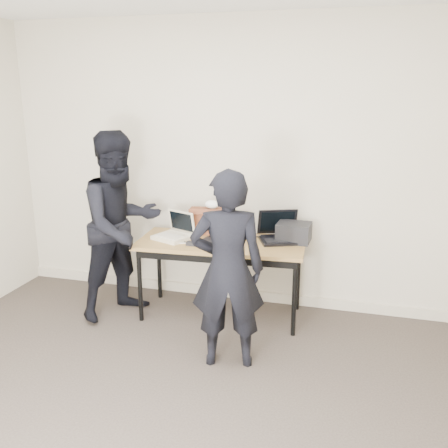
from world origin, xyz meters
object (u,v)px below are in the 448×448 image
at_px(laptop_beige, 174,233).
at_px(laptop_center, 219,237).
at_px(equipment_box, 294,232).
at_px(leather_satchel, 209,220).
at_px(desk, 221,248).
at_px(laptop_right, 280,234).
at_px(person_observer, 121,226).
at_px(person_typist, 228,270).

relative_size(laptop_beige, laptop_center, 1.03).
height_order(laptop_center, equipment_box, laptop_center).
bearing_deg(leather_satchel, equipment_box, -11.66).
bearing_deg(desk, laptop_right, 17.79).
xyz_separation_m(desk, leather_satchel, (-0.18, 0.23, 0.19)).
distance_m(laptop_right, equipment_box, 0.13).
xyz_separation_m(desk, person_observer, (-0.89, -0.17, 0.19)).
bearing_deg(equipment_box, laptop_center, -161.01).
distance_m(laptop_beige, person_typist, 1.04).
distance_m(desk, leather_satchel, 0.34).
bearing_deg(laptop_center, laptop_beige, -169.05).
relative_size(laptop_center, equipment_box, 1.27).
bearing_deg(leather_satchel, person_observer, -159.61).
xyz_separation_m(laptop_beige, laptop_right, (0.94, 0.21, 0.01)).
xyz_separation_m(laptop_right, person_typist, (-0.23, -0.97, -0.02)).
distance_m(laptop_right, person_typist, 1.00).
distance_m(leather_satchel, person_typist, 1.10).
height_order(desk, laptop_beige, laptop_beige).
xyz_separation_m(laptop_beige, leather_satchel, (0.26, 0.24, 0.08)).
distance_m(laptop_beige, equipment_box, 1.09).
bearing_deg(laptop_beige, person_observer, -138.65).
height_order(laptop_beige, laptop_center, same).
distance_m(person_typist, person_observer, 1.31).
relative_size(desk, leather_satchel, 4.02).
height_order(laptop_center, person_typist, person_typist).
relative_size(equipment_box, person_typist, 0.19).
bearing_deg(person_typist, person_observer, -41.66).
relative_size(desk, person_observer, 0.90).
distance_m(equipment_box, person_observer, 1.56).
height_order(leather_satchel, equipment_box, leather_satchel).
height_order(desk, equipment_box, equipment_box).
relative_size(laptop_beige, equipment_box, 1.31).
bearing_deg(equipment_box, laptop_right, 177.23).
bearing_deg(equipment_box, leather_satchel, 177.47).
bearing_deg(laptop_center, person_observer, -157.85).
distance_m(laptop_center, leather_satchel, 0.32).
bearing_deg(desk, person_typist, -74.32).
height_order(laptop_beige, leather_satchel, leather_satchel).
height_order(laptop_beige, person_typist, person_typist).
xyz_separation_m(leather_satchel, person_observer, (-0.71, -0.40, 0.01)).
distance_m(laptop_center, person_observer, 0.90).
bearing_deg(person_typist, equipment_box, -124.70).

